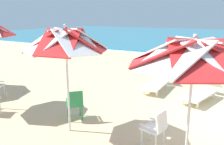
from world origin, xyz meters
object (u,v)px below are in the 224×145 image
at_px(beach_umbrella_0, 194,55).
at_px(plastic_chair_0, 156,127).
at_px(beach_umbrella_1, 66,41).
at_px(plastic_chair_1, 75,103).
at_px(sun_lounger_2, 202,92).
at_px(sun_lounger_3, 157,82).

relative_size(beach_umbrella_0, plastic_chair_0, 2.94).
bearing_deg(beach_umbrella_1, beach_umbrella_0, -0.04).
distance_m(plastic_chair_1, sun_lounger_2, 4.43).
xyz_separation_m(beach_umbrella_1, sun_lounger_2, (2.46, 4.04, -1.98)).
distance_m(beach_umbrella_0, sun_lounger_3, 5.27).
height_order(beach_umbrella_0, beach_umbrella_1, beach_umbrella_1).
bearing_deg(plastic_chair_1, beach_umbrella_0, -10.43).
bearing_deg(plastic_chair_1, beach_umbrella_1, -63.26).
bearing_deg(beach_umbrella_0, plastic_chair_0, 154.61).
bearing_deg(plastic_chair_0, beach_umbrella_0, -25.39).
height_order(plastic_chair_0, sun_lounger_3, plastic_chair_0).
relative_size(beach_umbrella_0, plastic_chair_1, 2.94).
xyz_separation_m(sun_lounger_2, sun_lounger_3, (-1.73, 0.38, 0.00)).
xyz_separation_m(beach_umbrella_0, beach_umbrella_1, (-2.88, 0.00, 0.07)).
height_order(beach_umbrella_0, plastic_chair_1, beach_umbrella_0).
xyz_separation_m(plastic_chair_0, beach_umbrella_1, (-2.14, -0.35, 1.76)).
bearing_deg(sun_lounger_2, plastic_chair_0, -94.97).
distance_m(plastic_chair_0, sun_lounger_2, 3.71).
bearing_deg(sun_lounger_3, sun_lounger_2, -12.21).
bearing_deg(beach_umbrella_0, beach_umbrella_1, 179.96).
distance_m(beach_umbrella_0, beach_umbrella_1, 2.88).
bearing_deg(plastic_chair_1, plastic_chair_0, -5.50).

